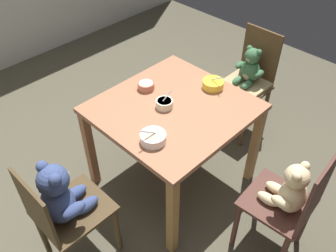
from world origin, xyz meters
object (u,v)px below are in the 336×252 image
porridge_bowl_white_near_left (153,138)px  porridge_bowl_yellow_near_right (213,84)px  teddy_chair_near_front (289,196)px  porridge_bowl_cream_center (164,104)px  teddy_chair_near_left (61,202)px  dining_table (173,118)px  porridge_bowl_terracotta_far_center (146,86)px  teddy_chair_near_right (248,77)px

porridge_bowl_white_near_left → porridge_bowl_yellow_near_right: bearing=8.2°
teddy_chair_near_front → porridge_bowl_cream_center: 0.97m
teddy_chair_near_left → dining_table: bearing=1.0°
porridge_bowl_terracotta_far_center → porridge_bowl_cream_center: 0.25m
teddy_chair_near_front → porridge_bowl_white_near_left: size_ratio=5.49×
teddy_chair_near_front → porridge_bowl_yellow_near_right: size_ratio=5.63×
porridge_bowl_cream_center → porridge_bowl_white_near_left: size_ratio=0.74×
teddy_chair_near_right → porridge_bowl_white_near_left: 1.28m
teddy_chair_near_right → porridge_bowl_yellow_near_right: 0.61m
dining_table → porridge_bowl_yellow_near_right: (0.36, -0.05, 0.13)m
dining_table → porridge_bowl_terracotta_far_center: (0.01, 0.28, 0.13)m
dining_table → porridge_bowl_white_near_left: 0.39m
teddy_chair_near_right → porridge_bowl_white_near_left: (-1.25, -0.15, 0.23)m
dining_table → porridge_bowl_terracotta_far_center: 0.31m
teddy_chair_near_right → porridge_bowl_white_near_left: size_ratio=5.48×
dining_table → teddy_chair_near_front: size_ratio=1.04×
dining_table → porridge_bowl_cream_center: porridge_bowl_cream_center is taller
teddy_chair_near_right → dining_table: bearing=0.2°
teddy_chair_near_front → porridge_bowl_cream_center: size_ratio=7.46×
porridge_bowl_terracotta_far_center → porridge_bowl_cream_center: bearing=-103.6°
porridge_bowl_cream_center → teddy_chair_near_right: bearing=-2.3°
porridge_bowl_yellow_near_right → porridge_bowl_white_near_left: (-0.69, -0.10, 0.00)m
teddy_chair_near_front → porridge_bowl_terracotta_far_center: bearing=-2.5°
porridge_bowl_cream_center → porridge_bowl_white_near_left: (-0.28, -0.19, 0.00)m
porridge_bowl_white_near_left → teddy_chair_near_right: bearing=6.8°
teddy_chair_near_front → teddy_chair_near_right: bearing=-48.0°
teddy_chair_near_left → porridge_bowl_white_near_left: size_ratio=5.19×
teddy_chair_near_left → porridge_bowl_yellow_near_right: (1.28, -0.04, 0.19)m
teddy_chair_near_left → porridge_bowl_white_near_left: bearing=-12.8°
teddy_chair_near_right → teddy_chair_near_left: bearing=0.6°
porridge_bowl_cream_center → porridge_bowl_white_near_left: porridge_bowl_white_near_left is taller
dining_table → teddy_chair_near_right: (0.92, -0.00, -0.10)m
teddy_chair_near_right → porridge_bowl_terracotta_far_center: teddy_chair_near_right is taller
teddy_chair_near_left → porridge_bowl_cream_center: (0.88, 0.05, 0.19)m
porridge_bowl_cream_center → teddy_chair_near_left: bearing=-176.8°
porridge_bowl_cream_center → porridge_bowl_white_near_left: 0.34m
dining_table → teddy_chair_near_left: bearing=-179.2°
teddy_chair_near_right → porridge_bowl_white_near_left: bearing=7.1°
dining_table → porridge_bowl_cream_center: 0.14m
dining_table → porridge_bowl_white_near_left: (-0.33, -0.15, 0.13)m
porridge_bowl_terracotta_far_center → teddy_chair_near_front: bearing=-88.6°
teddy_chair_near_front → porridge_bowl_terracotta_far_center: (-0.03, 1.19, 0.22)m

